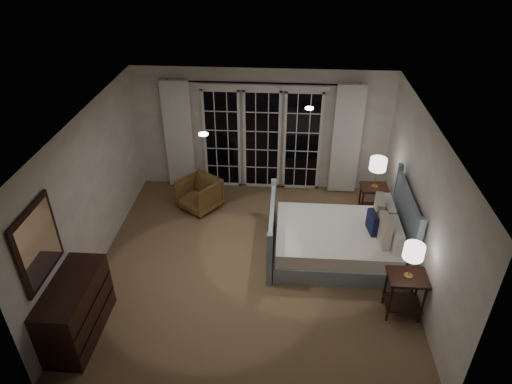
# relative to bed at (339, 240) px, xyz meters

# --- Properties ---
(floor) EXTENTS (5.00, 5.00, 0.00)m
(floor) POSITION_rel_bed_xyz_m (-1.42, -0.29, -0.32)
(floor) COLOR brown
(floor) RESTS_ON ground
(ceiling) EXTENTS (5.00, 5.00, 0.00)m
(ceiling) POSITION_rel_bed_xyz_m (-1.42, -0.29, 2.18)
(ceiling) COLOR silver
(ceiling) RESTS_ON wall_back
(wall_left) EXTENTS (0.02, 5.00, 2.50)m
(wall_left) POSITION_rel_bed_xyz_m (-3.92, -0.29, 0.93)
(wall_left) COLOR white
(wall_left) RESTS_ON floor
(wall_right) EXTENTS (0.02, 5.00, 2.50)m
(wall_right) POSITION_rel_bed_xyz_m (1.08, -0.29, 0.93)
(wall_right) COLOR white
(wall_right) RESTS_ON floor
(wall_back) EXTENTS (5.00, 0.02, 2.50)m
(wall_back) POSITION_rel_bed_xyz_m (-1.42, 2.21, 0.93)
(wall_back) COLOR white
(wall_back) RESTS_ON floor
(wall_front) EXTENTS (5.00, 0.02, 2.50)m
(wall_front) POSITION_rel_bed_xyz_m (-1.42, -2.79, 0.93)
(wall_front) COLOR white
(wall_front) RESTS_ON floor
(french_doors) EXTENTS (2.50, 0.04, 2.20)m
(french_doors) POSITION_rel_bed_xyz_m (-1.42, 2.17, 0.77)
(french_doors) COLOR black
(french_doors) RESTS_ON wall_back
(curtain_rod) EXTENTS (3.50, 0.03, 0.03)m
(curtain_rod) POSITION_rel_bed_xyz_m (-1.42, 2.11, 1.93)
(curtain_rod) COLOR black
(curtain_rod) RESTS_ON wall_back
(curtain_left) EXTENTS (0.55, 0.10, 2.25)m
(curtain_left) POSITION_rel_bed_xyz_m (-3.07, 2.09, 0.83)
(curtain_left) COLOR white
(curtain_left) RESTS_ON curtain_rod
(curtain_right) EXTENTS (0.55, 0.10, 2.25)m
(curtain_right) POSITION_rel_bed_xyz_m (0.23, 2.09, 0.83)
(curtain_right) COLOR white
(curtain_right) RESTS_ON curtain_rod
(downlight_a) EXTENTS (0.12, 0.12, 0.01)m
(downlight_a) POSITION_rel_bed_xyz_m (-0.62, 0.31, 2.17)
(downlight_a) COLOR white
(downlight_a) RESTS_ON ceiling
(downlight_b) EXTENTS (0.12, 0.12, 0.01)m
(downlight_b) POSITION_rel_bed_xyz_m (-2.02, -0.69, 2.17)
(downlight_b) COLOR white
(downlight_b) RESTS_ON ceiling
(bed) EXTENTS (2.17, 1.56, 1.27)m
(bed) POSITION_rel_bed_xyz_m (0.00, 0.00, 0.00)
(bed) COLOR #84979F
(bed) RESTS_ON floor
(nightstand_left) EXTENTS (0.54, 0.43, 0.70)m
(nightstand_left) POSITION_rel_bed_xyz_m (0.80, -1.23, 0.14)
(nightstand_left) COLOR black
(nightstand_left) RESTS_ON floor
(nightstand_right) EXTENTS (0.50, 0.40, 0.64)m
(nightstand_right) POSITION_rel_bed_xyz_m (0.71, 1.22, 0.10)
(nightstand_right) COLOR black
(nightstand_right) RESTS_ON floor
(lamp_left) EXTENTS (0.28, 0.28, 0.54)m
(lamp_left) POSITION_rel_bed_xyz_m (0.80, -1.23, 0.80)
(lamp_left) COLOR tan
(lamp_left) RESTS_ON nightstand_left
(lamp_right) EXTENTS (0.30, 0.30, 0.58)m
(lamp_right) POSITION_rel_bed_xyz_m (0.71, 1.22, 0.78)
(lamp_right) COLOR tan
(lamp_right) RESTS_ON nightstand_right
(armchair) EXTENTS (0.95, 0.95, 0.63)m
(armchair) POSITION_rel_bed_xyz_m (-2.56, 1.26, -0.01)
(armchair) COLOR brown
(armchair) RESTS_ON floor
(dresser) EXTENTS (0.54, 1.27, 0.90)m
(dresser) POSITION_rel_bed_xyz_m (-3.65, -1.93, 0.13)
(dresser) COLOR black
(dresser) RESTS_ON floor
(mirror) EXTENTS (0.05, 0.85, 1.00)m
(mirror) POSITION_rel_bed_xyz_m (-3.88, -1.93, 1.23)
(mirror) COLOR black
(mirror) RESTS_ON wall_left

